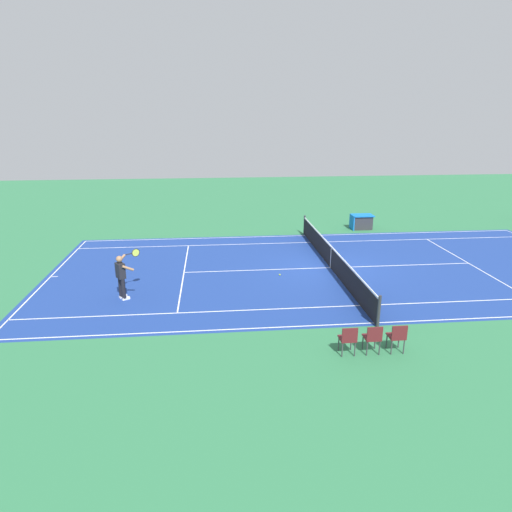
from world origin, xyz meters
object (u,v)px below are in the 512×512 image
tennis_net (331,257)px  spectator_chair_2 (348,338)px  tennis_ball (280,275)px  tennis_player_near (122,275)px  spectator_chair_1 (373,337)px  equipment_cart_tarped (361,222)px  spectator_chair_0 (397,336)px

tennis_net → spectator_chair_2: size_ratio=13.30×
tennis_ball → spectator_chair_2: (-0.92, 6.61, 0.49)m
tennis_player_near → spectator_chair_1: bearing=148.5°
tennis_net → tennis_player_near: 8.85m
equipment_cart_tarped → tennis_net: bearing=61.9°
tennis_player_near → spectator_chair_0: (-8.39, 4.71, -0.41)m
tennis_net → tennis_ball: 2.53m
spectator_chair_0 → spectator_chair_2: 1.41m
tennis_player_near → spectator_chair_1: (-7.68, 4.71, -0.41)m
spectator_chair_1 → spectator_chair_2: bearing=0.0°
tennis_ball → spectator_chair_0: (-2.33, 6.61, 0.49)m
spectator_chair_2 → equipment_cart_tarped: (-5.03, -14.05, -0.08)m
tennis_net → spectator_chair_0: tennis_net is taller
spectator_chair_1 → equipment_cart_tarped: (-4.32, -14.05, -0.08)m
spectator_chair_0 → spectator_chair_2: (1.41, 0.00, 0.00)m
tennis_player_near → spectator_chair_0: bearing=150.7°
tennis_ball → spectator_chair_0: size_ratio=0.08×
spectator_chair_0 → tennis_net: bearing=-90.3°
tennis_player_near → equipment_cart_tarped: tennis_player_near is taller
tennis_net → spectator_chair_2: 7.51m
spectator_chair_2 → spectator_chair_0: bearing=180.0°
tennis_net → equipment_cart_tarped: bearing=-118.1°
tennis_player_near → tennis_ball: size_ratio=25.71×
tennis_player_near → spectator_chair_2: (-6.98, 4.71, -0.41)m
tennis_net → equipment_cart_tarped: tennis_net is taller
tennis_ball → spectator_chair_2: 6.69m
spectator_chair_0 → equipment_cart_tarped: bearing=-104.4°
tennis_ball → equipment_cart_tarped: size_ratio=0.05×
tennis_ball → equipment_cart_tarped: bearing=-128.7°
tennis_net → tennis_ball: bearing=17.7°
tennis_player_near → equipment_cart_tarped: (-12.01, -9.33, -0.49)m
tennis_net → spectator_chair_1: (0.75, 7.37, 0.03)m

